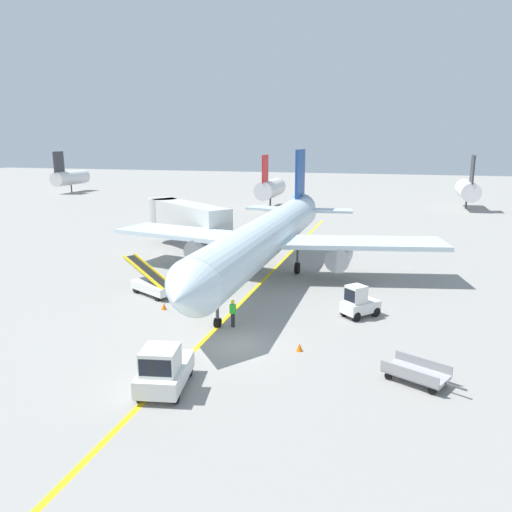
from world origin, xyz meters
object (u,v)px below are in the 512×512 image
pushback_tug (164,370)px  belt_loader_forward_hold (152,284)px  jet_bridge (182,215)px  ground_crew_marshaller (233,312)px  airliner (268,236)px  safety_cone_nose_right (299,347)px  baggage_tug_near_wing (359,303)px  baggage_cart_loaded (416,373)px  safety_cone_nose_left (164,306)px

pushback_tug → belt_loader_forward_hold: bearing=119.4°
jet_bridge → ground_crew_marshaller: 23.25m
airliner → safety_cone_nose_right: size_ratio=80.01×
baggage_tug_near_wing → baggage_cart_loaded: (3.28, -8.27, -0.46)m
jet_bridge → pushback_tug: 30.36m
pushback_tug → safety_cone_nose_right: bearing=49.3°
pushback_tug → belt_loader_forward_hold: 14.69m
safety_cone_nose_left → pushback_tug: bearing=-63.7°
baggage_cart_loaded → airliner: bearing=125.0°
baggage_tug_near_wing → baggage_cart_loaded: 8.91m
jet_bridge → baggage_cart_loaded: 33.09m
pushback_tug → baggage_cart_loaded: (10.92, 3.87, -0.53)m
jet_bridge → belt_loader_forward_hold: bearing=-74.0°
baggage_tug_near_wing → safety_cone_nose_left: size_ratio=6.02×
safety_cone_nose_right → airliner: bearing=111.0°
airliner → belt_loader_forward_hold: (-6.81, -7.23, -2.64)m
airliner → baggage_cart_loaded: airliner is taller
safety_cone_nose_right → baggage_cart_loaded: bearing=-18.8°
jet_bridge → belt_loader_forward_hold: (4.34, -15.17, -2.77)m
baggage_tug_near_wing → safety_cone_nose_left: bearing=-170.3°
airliner → jet_bridge: (-11.15, 7.94, 0.12)m
ground_crew_marshaller → pushback_tug: bearing=-93.5°
ground_crew_marshaller → belt_loader_forward_hold: bearing=149.5°
jet_bridge → safety_cone_nose_right: jet_bridge is taller
airliner → belt_loader_forward_hold: size_ratio=7.04×
baggage_tug_near_wing → airliner: bearing=135.6°
pushback_tug → baggage_cart_loaded: pushback_tug is taller
airliner → baggage_tug_near_wing: airliner is taller
airliner → pushback_tug: (0.40, -20.03, -2.42)m
airliner → belt_loader_forward_hold: 10.27m
safety_cone_nose_left → airliner: bearing=65.7°
baggage_tug_near_wing → safety_cone_nose_right: 6.83m
pushback_tug → ground_crew_marshaller: (0.50, 8.26, -0.08)m
pushback_tug → safety_cone_nose_left: (-4.94, 9.99, -0.77)m
belt_loader_forward_hold → baggage_cart_loaded: belt_loader_forward_hold is taller
jet_bridge → ground_crew_marshaller: size_ratio=6.88×
airliner → safety_cone_nose_left: 11.47m
airliner → belt_loader_forward_hold: airliner is taller
safety_cone_nose_right → ground_crew_marshaller: bearing=152.2°
jet_bridge → safety_cone_nose_right: 27.83m
jet_bridge → safety_cone_nose_left: bearing=-69.8°
belt_loader_forward_hold → safety_cone_nose_left: bearing=-51.0°
ground_crew_marshaller → safety_cone_nose_left: size_ratio=3.86×
ground_crew_marshaller → safety_cone_nose_right: 5.18m
airliner → safety_cone_nose_right: airliner is taller
safety_cone_nose_left → safety_cone_nose_right: 10.80m
airliner → baggage_cart_loaded: (11.32, -16.15, -2.95)m
jet_bridge → pushback_tug: jet_bridge is taller
safety_cone_nose_left → baggage_tug_near_wing: bearing=9.7°
jet_bridge → belt_loader_forward_hold: 16.02m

